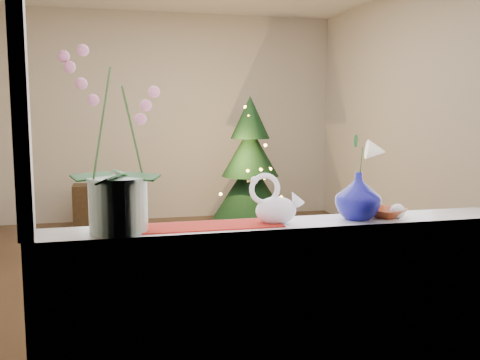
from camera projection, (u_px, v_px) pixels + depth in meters
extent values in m
plane|color=#3B2818|center=(199.00, 270.00, 4.81)|extent=(5.00, 5.00, 0.00)
cube|color=beige|center=(167.00, 117.00, 7.05)|extent=(4.50, 0.10, 2.70)
cube|color=beige|center=(296.00, 128.00, 2.23)|extent=(4.50, 0.10, 2.70)
cube|color=beige|center=(427.00, 119.00, 5.18)|extent=(0.10, 5.00, 2.70)
cube|color=white|center=(290.00, 332.00, 2.39)|extent=(2.20, 0.08, 0.88)
cube|color=white|center=(285.00, 227.00, 2.42)|extent=(2.20, 0.26, 0.04)
cube|color=maroon|center=(202.00, 226.00, 2.32)|extent=(0.70, 0.20, 0.01)
imported|color=#0A0A5F|center=(358.00, 192.00, 2.47)|extent=(0.28, 0.28, 0.25)
sphere|color=white|center=(398.00, 211.00, 2.50)|extent=(0.09, 0.09, 0.07)
imported|color=#983B1B|center=(386.00, 213.00, 2.53)|extent=(0.20, 0.20, 0.04)
cube|color=black|center=(105.00, 207.00, 6.45)|extent=(0.74, 0.37, 0.56)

